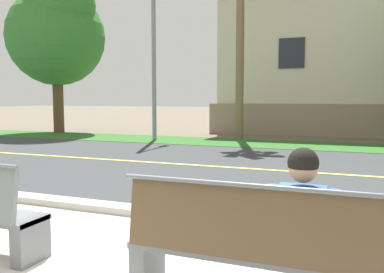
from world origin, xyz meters
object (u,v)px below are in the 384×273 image
shade_tree_far_left (57,30)px  bench_right (254,251)px  seated_person_blue (303,222)px  streetlamp (156,25)px

shade_tree_far_left → bench_right: bearing=-45.8°
seated_person_blue → shade_tree_far_left: (-12.35, 12.18, 4.14)m
bench_right → streetlamp: bearing=119.7°
seated_person_blue → streetlamp: bearing=121.3°
seated_person_blue → shade_tree_far_left: shade_tree_far_left is taller
bench_right → streetlamp: streetlamp is taller
bench_right → streetlamp: 13.37m
bench_right → streetlamp: (-6.32, 11.09, 3.97)m
seated_person_blue → streetlamp: size_ratio=0.16×
seated_person_blue → streetlamp: streetlamp is taller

